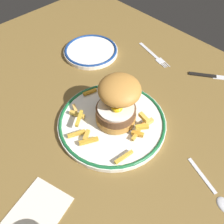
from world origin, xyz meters
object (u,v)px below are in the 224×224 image
dinner_plate (112,122)px  fork (154,55)px  napkin (38,210)px  spoon (220,198)px  burger (118,101)px  knife (215,76)px  side_plate (91,51)px

dinner_plate → fork: (-10.71, 28.97, -0.66)cm
fork → dinner_plate: bearing=-69.7°
fork → napkin: bearing=-73.4°
fork → napkin: size_ratio=1.33×
dinner_plate → fork: 30.89cm
fork → spoon: spoon is taller
burger → fork: size_ratio=1.00×
dinner_plate → fork: dinner_plate is taller
knife → burger: bearing=-104.8°
burger → napkin: burger is taller
burger → side_plate: bearing=152.5°
side_plate → burger: bearing=-27.5°
dinner_plate → knife: bearing=76.1°
dinner_plate → napkin: (5.41, -25.08, -0.64)cm
burger → dinner_plate: bearing=-87.8°
fork → napkin: same height
knife → spoon: (20.16, -31.49, 0.10)cm
burger → napkin: 28.34cm
knife → fork: bearing=-165.5°
knife → napkin: 59.08cm
fork → spoon: bearing=-34.1°
spoon → napkin: bearing=-130.1°
side_plate → spoon: size_ratio=1.32×
dinner_plate → fork: size_ratio=1.86×
burger → spoon: 29.36cm
side_plate → napkin: (31.07, -40.32, -0.63)cm
dinner_plate → burger: size_ratio=1.87×
dinner_plate → napkin: size_ratio=2.48×
dinner_plate → napkin: bearing=-77.8°
dinner_plate → napkin: 25.67cm
burger → spoon: bearing=1.0°
knife → dinner_plate: bearing=-103.9°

